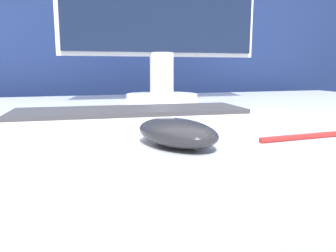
% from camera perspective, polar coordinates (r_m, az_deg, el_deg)
% --- Properties ---
extents(partition_panel, '(5.00, 0.03, 1.49)m').
position_cam_1_polar(partition_panel, '(1.37, -12.58, 5.48)').
color(partition_panel, navy).
rests_on(partition_panel, ground_plane).
extents(computer_mouse_near, '(0.12, 0.15, 0.03)m').
position_cam_1_polar(computer_mouse_near, '(0.42, 1.50, -1.13)').
color(computer_mouse_near, '#232328').
rests_on(computer_mouse_near, desk).
extents(keyboard, '(0.45, 0.17, 0.02)m').
position_cam_1_polar(keyboard, '(0.61, -6.50, 1.89)').
color(keyboard, silver).
rests_on(keyboard, desk).
extents(monitor, '(0.61, 0.22, 0.47)m').
position_cam_1_polar(monitor, '(1.02, -1.15, 18.91)').
color(monitor, white).
rests_on(monitor, desk).
extents(pen, '(0.13, 0.02, 0.01)m').
position_cam_1_polar(pen, '(0.49, 22.09, -1.76)').
color(pen, red).
rests_on(pen, desk).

